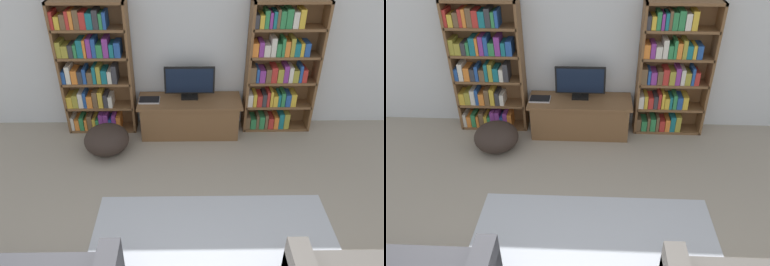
% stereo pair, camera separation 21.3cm
% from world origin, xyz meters
% --- Properties ---
extents(wall_back, '(8.80, 0.06, 2.60)m').
position_xyz_m(wall_back, '(0.00, 4.23, 1.30)').
color(wall_back, silver).
rests_on(wall_back, ground_plane).
extents(bookshelf_left, '(1.00, 0.30, 1.92)m').
position_xyz_m(bookshelf_left, '(-1.37, 4.05, 0.95)').
color(bookshelf_left, brown).
rests_on(bookshelf_left, ground_plane).
extents(bookshelf_right, '(1.00, 0.30, 1.92)m').
position_xyz_m(bookshelf_right, '(1.23, 4.05, 0.94)').
color(bookshelf_right, brown).
rests_on(bookshelf_right, ground_plane).
extents(tv_stand, '(1.48, 0.54, 0.54)m').
position_xyz_m(tv_stand, '(-0.03, 3.90, 0.27)').
color(tv_stand, brown).
rests_on(tv_stand, ground_plane).
extents(television, '(0.71, 0.16, 0.48)m').
position_xyz_m(television, '(-0.03, 3.97, 0.80)').
color(television, black).
rests_on(television, tv_stand).
extents(laptop, '(0.30, 0.20, 0.03)m').
position_xyz_m(laptop, '(-0.60, 3.88, 0.56)').
color(laptop, '#B7B7BC').
rests_on(laptop, tv_stand).
extents(area_rug, '(2.58, 1.53, 0.02)m').
position_xyz_m(area_rug, '(0.21, 1.71, 0.01)').
color(area_rug, '#B2B7C1').
rests_on(area_rug, ground_plane).
extents(beanbag_ottoman, '(0.61, 0.61, 0.39)m').
position_xyz_m(beanbag_ottoman, '(-1.17, 3.42, 0.20)').
color(beanbag_ottoman, '#2D231E').
rests_on(beanbag_ottoman, ground_plane).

